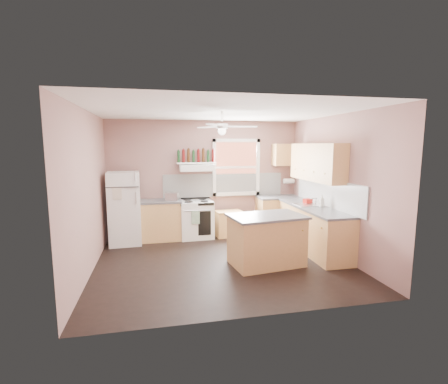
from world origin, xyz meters
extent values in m
plane|color=black|center=(0.00, 0.00, 0.00)|extent=(4.50, 4.50, 0.00)
plane|color=white|center=(0.00, 0.00, 2.70)|extent=(4.50, 4.50, 0.00)
cube|color=#8A635D|center=(0.00, 2.02, 1.35)|extent=(4.50, 0.05, 2.70)
cube|color=#8A635D|center=(2.27, 0.00, 1.35)|extent=(0.05, 4.00, 2.70)
cube|color=#8A635D|center=(-2.27, 0.00, 1.35)|extent=(0.05, 4.00, 2.70)
cube|color=white|center=(0.45, 1.99, 1.18)|extent=(2.90, 0.03, 0.55)
cube|color=white|center=(2.23, 0.30, 1.18)|extent=(0.03, 2.60, 0.55)
cube|color=brown|center=(0.75, 1.98, 1.60)|extent=(1.00, 0.02, 1.20)
cube|color=white|center=(0.75, 1.96, 1.60)|extent=(1.16, 0.07, 1.36)
cube|color=white|center=(-1.83, 1.53, 0.78)|extent=(0.70, 0.68, 1.56)
cube|color=tan|center=(-1.06, 1.70, 0.43)|extent=(0.90, 0.60, 0.86)
cube|color=#49494C|center=(-1.06, 1.70, 0.88)|extent=(0.92, 0.62, 0.04)
cube|color=silver|center=(-0.81, 1.58, 0.99)|extent=(0.32, 0.24, 0.18)
cube|color=white|center=(-0.27, 1.70, 0.43)|extent=(0.77, 0.68, 0.86)
cube|color=white|center=(-0.23, 1.75, 1.62)|extent=(0.78, 0.50, 0.14)
cube|color=white|center=(-0.23, 1.87, 1.72)|extent=(0.90, 0.26, 0.03)
cube|color=tan|center=(0.49, 1.65, 0.30)|extent=(0.65, 0.47, 0.60)
cube|color=tan|center=(1.75, 1.70, 0.43)|extent=(1.00, 0.60, 0.86)
cube|color=tan|center=(1.95, 0.30, 0.43)|extent=(0.60, 2.20, 0.86)
cube|color=#49494C|center=(1.75, 1.70, 0.88)|extent=(1.02, 0.62, 0.04)
cube|color=#49494C|center=(1.94, 0.30, 0.88)|extent=(0.62, 2.22, 0.04)
cube|color=silver|center=(1.94, 0.50, 0.90)|extent=(0.55, 0.45, 0.03)
cylinder|color=silver|center=(2.10, 0.50, 0.97)|extent=(0.03, 0.03, 0.14)
cube|color=tan|center=(2.08, 0.50, 1.78)|extent=(0.33, 1.80, 0.76)
cube|color=tan|center=(1.95, 1.83, 1.90)|extent=(0.60, 0.33, 0.52)
cylinder|color=white|center=(2.07, 1.86, 1.25)|extent=(0.26, 0.12, 0.12)
cube|color=tan|center=(0.75, -0.29, 0.43)|extent=(1.32, 0.94, 0.86)
cube|color=#49494C|center=(0.75, -0.29, 0.88)|extent=(1.40, 1.02, 0.04)
cylinder|color=white|center=(0.00, 0.00, 2.45)|extent=(0.20, 0.20, 0.08)
imported|color=silver|center=(2.09, 0.22, 1.02)|extent=(0.13, 0.13, 0.24)
cube|color=#B3180F|center=(2.00, 0.67, 0.95)|extent=(0.21, 0.18, 0.10)
cylinder|color=#143819|center=(-0.63, 1.87, 1.87)|extent=(0.06, 0.06, 0.27)
cylinder|color=#590F0F|center=(-0.52, 1.87, 1.88)|extent=(0.06, 0.06, 0.29)
cylinder|color=#3F230F|center=(-0.40, 1.87, 1.89)|extent=(0.06, 0.06, 0.31)
cylinder|color=#143819|center=(-0.29, 1.87, 1.87)|extent=(0.06, 0.06, 0.27)
cylinder|color=#590F0F|center=(-0.17, 1.87, 1.88)|extent=(0.06, 0.06, 0.29)
cylinder|color=#3F230F|center=(-0.06, 1.87, 1.89)|extent=(0.06, 0.06, 0.31)
cylinder|color=#143819|center=(0.06, 1.87, 1.87)|extent=(0.06, 0.06, 0.27)
cylinder|color=#590F0F|center=(0.17, 1.87, 1.88)|extent=(0.06, 0.06, 0.29)
camera|label=1|loc=(-1.14, -5.62, 2.11)|focal=26.00mm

